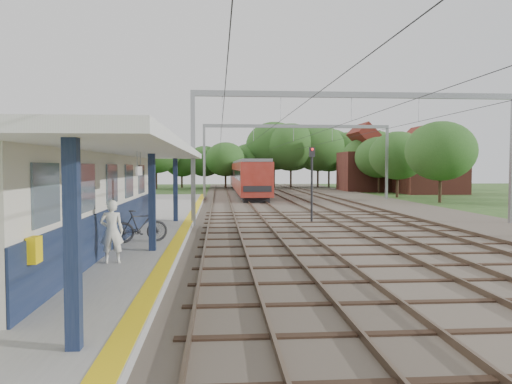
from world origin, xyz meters
name	(u,v)px	position (x,y,z in m)	size (l,w,h in m)	color
ground	(387,308)	(0.00, 0.00, 0.00)	(160.00, 160.00, 0.00)	#2D4C1E
ballast_bed	(312,204)	(4.00, 30.00, 0.05)	(18.00, 90.00, 0.10)	#473D33
platform	(141,227)	(-7.50, 14.00, 0.17)	(5.00, 52.00, 0.35)	gray
yellow_stripe	(187,223)	(-5.25, 14.00, 0.35)	(0.45, 52.00, 0.01)	yellow
station_building	(69,198)	(-8.88, 7.00, 2.04)	(3.41, 18.00, 3.40)	beige
canopy	(93,151)	(-7.77, 6.00, 3.64)	(6.40, 20.00, 3.44)	#121E3B
rail_tracks	(282,203)	(1.50, 30.00, 0.18)	(11.80, 88.00, 0.15)	brown
catenary_system	(316,134)	(3.39, 25.28, 5.51)	(17.22, 88.00, 7.00)	gray
tree_band	(274,154)	(3.84, 57.12, 4.92)	(31.72, 30.88, 8.82)	#382619
house_near	(430,168)	(21.00, 46.00, 2.99)	(7.00, 6.12, 7.89)	brown
house_far	(373,166)	(16.00, 52.00, 3.23)	(8.00, 6.12, 8.66)	brown
person	(112,231)	(-6.78, 3.89, 1.26)	(0.67, 0.44, 1.83)	white
bicycle	(141,226)	(-6.57, 7.82, 0.95)	(0.56, 1.98, 1.19)	black
train	(246,176)	(-0.50, 47.88, 2.07)	(2.81, 35.02, 3.70)	black
signal_post	(312,177)	(1.35, 16.13, 2.59)	(0.31, 0.28, 4.18)	black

